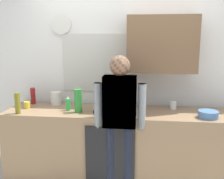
{
  "coord_description": "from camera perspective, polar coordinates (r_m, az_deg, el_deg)",
  "views": [
    {
      "loc": [
        0.24,
        -2.73,
        1.78
      ],
      "look_at": [
        -0.11,
        0.25,
        1.18
      ],
      "focal_mm": 41.64,
      "sensor_mm": 36.0,
      "label": 1
    }
  ],
  "objects": [
    {
      "name": "kitchen_counter",
      "position": [
        3.32,
        2.1,
        -12.32
      ],
      "size": [
        2.84,
        0.64,
        0.9
      ],
      "primitive_type": "cube",
      "color": "#937251",
      "rests_on": "ground_plane"
    },
    {
      "name": "dishwasher_panel",
      "position": [
        3.05,
        -0.46,
        -15.49
      ],
      "size": [
        0.56,
        0.02,
        0.81
      ],
      "primitive_type": "cube",
      "color": "black",
      "rests_on": "ground_plane"
    },
    {
      "name": "back_wall_assembly",
      "position": [
        3.46,
        3.62,
        4.26
      ],
      "size": [
        4.44,
        0.42,
        2.6
      ],
      "color": "white",
      "rests_on": "ground_plane"
    },
    {
      "name": "coffee_maker",
      "position": [
        3.15,
        -2.03,
        -2.11
      ],
      "size": [
        0.2,
        0.2,
        0.33
      ],
      "color": "black",
      "rests_on": "kitchen_counter"
    },
    {
      "name": "bottle_olive_oil",
      "position": [
        3.23,
        -20.05,
        -2.85
      ],
      "size": [
        0.06,
        0.06,
        0.25
      ],
      "primitive_type": "cylinder",
      "color": "olive",
      "rests_on": "kitchen_counter"
    },
    {
      "name": "bottle_red_vinegar",
      "position": [
        3.65,
        -16.96,
        -1.33
      ],
      "size": [
        0.06,
        0.06,
        0.22
      ],
      "primitive_type": "cylinder",
      "color": "maroon",
      "rests_on": "kitchen_counter"
    },
    {
      "name": "bottle_clear_soda",
      "position": [
        3.12,
        -7.44,
        -2.48
      ],
      "size": [
        0.09,
        0.09,
        0.28
      ],
      "primitive_type": "cylinder",
      "color": "#2D8C33",
      "rests_on": "kitchen_counter"
    },
    {
      "name": "cup_yellow_cup",
      "position": [
        3.46,
        -18.16,
        -3.24
      ],
      "size": [
        0.07,
        0.07,
        0.08
      ],
      "primitive_type": "cylinder",
      "color": "yellow",
      "rests_on": "kitchen_counter"
    },
    {
      "name": "cup_white_mug",
      "position": [
        3.35,
        13.29,
        -3.37
      ],
      "size": [
        0.08,
        0.08,
        0.09
      ],
      "primitive_type": "cylinder",
      "color": "white",
      "rests_on": "kitchen_counter"
    },
    {
      "name": "mixing_bowl",
      "position": [
        3.09,
        20.37,
        -5.15
      ],
      "size": [
        0.22,
        0.22,
        0.08
      ],
      "primitive_type": "cylinder",
      "color": "#4C72A5",
      "rests_on": "kitchen_counter"
    },
    {
      "name": "dish_soap",
      "position": [
        3.22,
        -9.62,
        -3.22
      ],
      "size": [
        0.06,
        0.06,
        0.18
      ],
      "color": "green",
      "rests_on": "kitchen_counter"
    },
    {
      "name": "storage_canister",
      "position": [
        3.54,
        -12.19,
        -1.91
      ],
      "size": [
        0.14,
        0.14,
        0.17
      ],
      "primitive_type": "cylinder",
      "color": "silver",
      "rests_on": "kitchen_counter"
    },
    {
      "name": "person_at_sink",
      "position": [
        2.87,
        1.68,
        -5.58
      ],
      "size": [
        0.57,
        0.22,
        1.6
      ],
      "rotation": [
        0.0,
        0.0,
        0.16
      ],
      "color": "brown",
      "rests_on": "ground_plane"
    },
    {
      "name": "person_guest",
      "position": [
        2.87,
        1.68,
        -5.58
      ],
      "size": [
        0.57,
        0.22,
        1.6
      ],
      "rotation": [
        0.0,
        0.0,
        3.01
      ],
      "color": "#3F4766",
      "rests_on": "ground_plane"
    }
  ]
}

